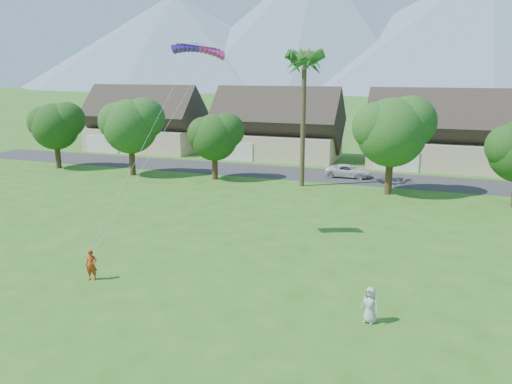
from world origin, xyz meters
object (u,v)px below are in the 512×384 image
at_px(watcher, 370,305).
at_px(parked_car, 348,171).
at_px(kite_flyer, 91,265).
at_px(parafoil_kite, 199,48).

height_order(watcher, parked_car, watcher).
xyz_separation_m(kite_flyer, watcher, (14.22, 0.27, -0.00)).
relative_size(kite_flyer, parked_car, 0.35).
bearing_deg(watcher, parafoil_kite, 167.59).
bearing_deg(kite_flyer, parked_car, 55.88).
distance_m(parked_car, parafoil_kite, 26.05).
bearing_deg(watcher, parked_car, 121.64).
height_order(kite_flyer, watcher, kite_flyer).
height_order(watcher, parafoil_kite, parafoil_kite).
height_order(kite_flyer, parked_car, kite_flyer).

